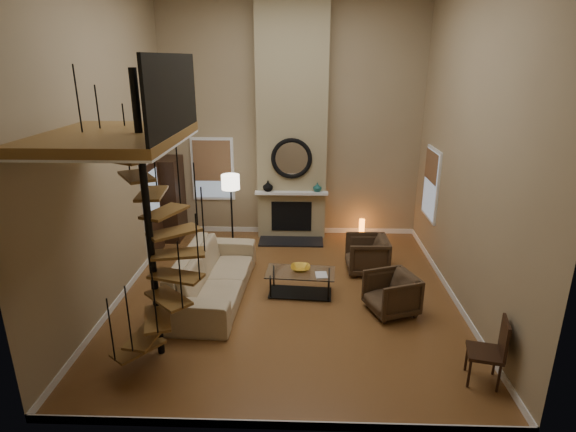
{
  "coord_description": "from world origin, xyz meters",
  "views": [
    {
      "loc": [
        0.27,
        -7.56,
        4.13
      ],
      "look_at": [
        0.0,
        0.4,
        1.4
      ],
      "focal_mm": 28.89,
      "sensor_mm": 36.0,
      "label": 1
    }
  ],
  "objects_px": {
    "sofa": "(212,275)",
    "armchair_near": "(371,255)",
    "floor_lamp": "(231,188)",
    "side_chair": "(492,348)",
    "coffee_table": "(300,280)",
    "accent_lamp": "(362,229)",
    "hutch": "(173,200)",
    "armchair_far": "(395,293)"
  },
  "relations": [
    {
      "from": "sofa",
      "to": "armchair_near",
      "type": "distance_m",
      "value": 3.21
    },
    {
      "from": "floor_lamp",
      "to": "side_chair",
      "type": "relative_size",
      "value": 1.8
    },
    {
      "from": "sofa",
      "to": "coffee_table",
      "type": "relative_size",
      "value": 2.25
    },
    {
      "from": "armchair_near",
      "to": "accent_lamp",
      "type": "xyz_separation_m",
      "value": [
        0.03,
        1.8,
        -0.1
      ]
    },
    {
      "from": "hutch",
      "to": "armchair_far",
      "type": "distance_m",
      "value": 5.76
    },
    {
      "from": "armchair_near",
      "to": "coffee_table",
      "type": "xyz_separation_m",
      "value": [
        -1.41,
        -1.04,
        -0.07
      ]
    },
    {
      "from": "floor_lamp",
      "to": "sofa",
      "type": "bearing_deg",
      "value": -90.98
    },
    {
      "from": "armchair_far",
      "to": "coffee_table",
      "type": "xyz_separation_m",
      "value": [
        -1.61,
        0.56,
        -0.07
      ]
    },
    {
      "from": "accent_lamp",
      "to": "side_chair",
      "type": "xyz_separation_m",
      "value": [
        1.09,
        -5.19,
        0.28
      ]
    },
    {
      "from": "armchair_far",
      "to": "side_chair",
      "type": "relative_size",
      "value": 0.81
    },
    {
      "from": "coffee_table",
      "to": "floor_lamp",
      "type": "distance_m",
      "value": 2.9
    },
    {
      "from": "side_chair",
      "to": "accent_lamp",
      "type": "bearing_deg",
      "value": 101.83
    },
    {
      "from": "armchair_far",
      "to": "coffee_table",
      "type": "relative_size",
      "value": 0.6
    },
    {
      "from": "sofa",
      "to": "armchair_far",
      "type": "relative_size",
      "value": 3.74
    },
    {
      "from": "armchair_far",
      "to": "accent_lamp",
      "type": "xyz_separation_m",
      "value": [
        -0.16,
        3.39,
        -0.1
      ]
    },
    {
      "from": "sofa",
      "to": "side_chair",
      "type": "distance_m",
      "value": 4.73
    },
    {
      "from": "floor_lamp",
      "to": "hutch",
      "type": "bearing_deg",
      "value": 157.93
    },
    {
      "from": "armchair_near",
      "to": "side_chair",
      "type": "bearing_deg",
      "value": 17.04
    },
    {
      "from": "hutch",
      "to": "armchair_near",
      "type": "distance_m",
      "value": 4.83
    },
    {
      "from": "coffee_table",
      "to": "accent_lamp",
      "type": "bearing_deg",
      "value": 62.94
    },
    {
      "from": "accent_lamp",
      "to": "armchair_far",
      "type": "bearing_deg",
      "value": -87.22
    },
    {
      "from": "armchair_far",
      "to": "coffee_table",
      "type": "distance_m",
      "value": 1.71
    },
    {
      "from": "armchair_far",
      "to": "side_chair",
      "type": "xyz_separation_m",
      "value": [
        0.92,
        -1.8,
        0.17
      ]
    },
    {
      "from": "floor_lamp",
      "to": "side_chair",
      "type": "bearing_deg",
      "value": -47.9
    },
    {
      "from": "floor_lamp",
      "to": "accent_lamp",
      "type": "bearing_deg",
      "value": 12.37
    },
    {
      "from": "armchair_near",
      "to": "coffee_table",
      "type": "bearing_deg",
      "value": -54.95
    },
    {
      "from": "armchair_near",
      "to": "floor_lamp",
      "type": "bearing_deg",
      "value": -112.12
    },
    {
      "from": "sofa",
      "to": "floor_lamp",
      "type": "bearing_deg",
      "value": 2.04
    },
    {
      "from": "armchair_near",
      "to": "floor_lamp",
      "type": "height_order",
      "value": "floor_lamp"
    },
    {
      "from": "armchair_near",
      "to": "coffee_table",
      "type": "relative_size",
      "value": 0.64
    },
    {
      "from": "hutch",
      "to": "armchair_far",
      "type": "height_order",
      "value": "hutch"
    },
    {
      "from": "accent_lamp",
      "to": "side_chair",
      "type": "height_order",
      "value": "side_chair"
    },
    {
      "from": "armchair_far",
      "to": "hutch",
      "type": "bearing_deg",
      "value": -145.59
    },
    {
      "from": "hutch",
      "to": "sofa",
      "type": "distance_m",
      "value": 3.24
    },
    {
      "from": "coffee_table",
      "to": "floor_lamp",
      "type": "bearing_deg",
      "value": 125.67
    },
    {
      "from": "coffee_table",
      "to": "accent_lamp",
      "type": "xyz_separation_m",
      "value": [
        1.45,
        2.83,
        -0.03
      ]
    },
    {
      "from": "armchair_near",
      "to": "side_chair",
      "type": "relative_size",
      "value": 0.87
    },
    {
      "from": "hutch",
      "to": "sofa",
      "type": "height_order",
      "value": "hutch"
    },
    {
      "from": "armchair_near",
      "to": "accent_lamp",
      "type": "bearing_deg",
      "value": 177.73
    },
    {
      "from": "armchair_far",
      "to": "floor_lamp",
      "type": "distance_m",
      "value": 4.32
    },
    {
      "from": "armchair_near",
      "to": "floor_lamp",
      "type": "xyz_separation_m",
      "value": [
        -2.97,
        1.14,
        1.06
      ]
    },
    {
      "from": "sofa",
      "to": "side_chair",
      "type": "xyz_separation_m",
      "value": [
        4.13,
        -2.29,
        0.13
      ]
    }
  ]
}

